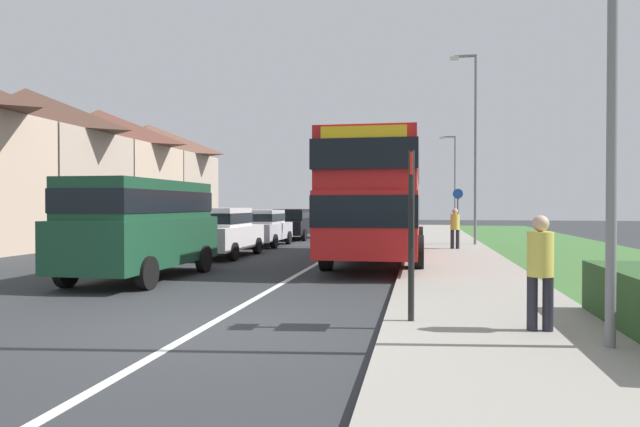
{
  "coord_description": "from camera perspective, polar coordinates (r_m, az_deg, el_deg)",
  "views": [
    {
      "loc": [
        3.13,
        -7.51,
        1.81
      ],
      "look_at": [
        0.73,
        5.67,
        1.6
      ],
      "focal_mm": 31.04,
      "sensor_mm": 36.0,
      "label": 1
    }
  ],
  "objects": [
    {
      "name": "street_lamp_far",
      "position": [
        40.13,
        13.58,
        3.81
      ],
      "size": [
        1.14,
        0.2,
        6.66
      ],
      "color": "slate",
      "rests_on": "ground_plane"
    },
    {
      "name": "parked_van_dark_green",
      "position": [
        14.11,
        -17.89,
        -0.76
      ],
      "size": [
        2.11,
        5.03,
        2.4
      ],
      "color": "#19472D",
      "rests_on": "ground_plane"
    },
    {
      "name": "parked_car_white",
      "position": [
        19.51,
        -10.2,
        -1.7
      ],
      "size": [
        1.99,
        4.28,
        1.7
      ],
      "color": "silver",
      "rests_on": "ground_plane"
    },
    {
      "name": "bus_stop_sign",
      "position": [
        8.15,
        9.39,
        -1.01
      ],
      "size": [
        0.09,
        0.52,
        2.6
      ],
      "color": "black",
      "rests_on": "ground_plane"
    },
    {
      "name": "house_terrace_far_side",
      "position": [
        31.36,
        -24.69,
        4.09
      ],
      "size": [
        7.59,
        23.41,
        7.19
      ],
      "color": "#C1A88E",
      "rests_on": "ground_plane"
    },
    {
      "name": "ground_plane",
      "position": [
        8.34,
        -12.27,
        -11.66
      ],
      "size": [
        120.0,
        120.0,
        0.0
      ],
      "primitive_type": "plane",
      "color": "#2D3033"
    },
    {
      "name": "double_decker_bus",
      "position": [
        17.88,
        6.13,
        1.96
      ],
      "size": [
        2.8,
        10.2,
        3.7
      ],
      "color": "red",
      "rests_on": "ground_plane"
    },
    {
      "name": "parked_car_black",
      "position": [
        29.1,
        -2.75,
        -0.94
      ],
      "size": [
        1.88,
        4.42,
        1.59
      ],
      "color": "black",
      "rests_on": "ground_plane"
    },
    {
      "name": "pavement_near_side",
      "position": [
        13.67,
        14.83,
        -6.49
      ],
      "size": [
        3.2,
        68.0,
        0.12
      ],
      "primitive_type": "cube",
      "color": "gray",
      "rests_on": "ground_plane"
    },
    {
      "name": "pedestrian_at_stop",
      "position": [
        8.0,
        21.76,
        -5.16
      ],
      "size": [
        0.34,
        0.34,
        1.67
      ],
      "color": "#23232D",
      "rests_on": "ground_plane"
    },
    {
      "name": "parked_car_silver",
      "position": [
        24.32,
        -5.95,
        -1.31
      ],
      "size": [
        1.89,
        4.02,
        1.59
      ],
      "color": "#B7B7BC",
      "rests_on": "ground_plane"
    },
    {
      "name": "cycle_route_sign",
      "position": [
        25.11,
        14.02,
        -0.0
      ],
      "size": [
        0.44,
        0.08,
        2.52
      ],
      "color": "slate",
      "rests_on": "ground_plane"
    },
    {
      "name": "street_lamp_mid",
      "position": [
        24.67,
        15.52,
        7.51
      ],
      "size": [
        1.14,
        0.2,
        8.21
      ],
      "color": "slate",
      "rests_on": "ground_plane"
    },
    {
      "name": "pedestrian_walking_away",
      "position": [
        21.9,
        13.75,
        -1.31
      ],
      "size": [
        0.34,
        0.34,
        1.67
      ],
      "color": "#23232D",
      "rests_on": "ground_plane"
    },
    {
      "name": "lane_marking_centre",
      "position": [
        15.93,
        -1.08,
        -5.61
      ],
      "size": [
        0.14,
        60.0,
        0.01
      ],
      "primitive_type": "cube",
      "color": "silver",
      "rests_on": "ground_plane"
    }
  ]
}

